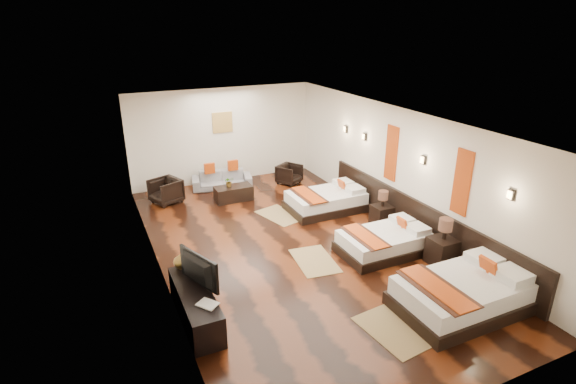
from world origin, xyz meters
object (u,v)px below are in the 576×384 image
armchair_right (289,174)px  table_plant (229,182)px  tv (194,271)px  sofa (222,180)px  nightstand_a (442,248)px  armchair_left (166,191)px  figurine (182,259)px  nightstand_b (382,213)px  bed_mid (385,242)px  tv_console (196,305)px  coffee_table (234,193)px  book (203,308)px  bed_near (463,293)px  bed_far (327,200)px

armchair_right → table_plant: table_plant is taller
tv → sofa: size_ratio=0.57×
nightstand_a → armchair_left: bearing=128.3°
figurine → table_plant: (2.12, 3.93, -0.18)m
nightstand_b → sofa: size_ratio=0.51×
nightstand_a → sofa: bearing=114.2°
nightstand_b → tv: tv is taller
bed_mid → tv_console: 4.23m
bed_mid → nightstand_a: size_ratio=1.89×
tv_console → coffee_table: tv_console is taller
tv → figurine: 0.68m
bed_mid → coffee_table: bearing=115.6°
nightstand_b → coffee_table: 4.04m
coffee_table → table_plant: size_ratio=3.64×
nightstand_a → tv_console: nightstand_a is taller
bed_mid → nightstand_a: 1.16m
coffee_table → tv_console: bearing=-115.3°
bed_mid → nightstand_b: (0.75, 1.15, 0.06)m
book → armchair_right: 7.13m
sofa → armchair_right: armchair_right is taller
bed_mid → nightstand_b: nightstand_b is taller
bed_mid → table_plant: (-2.08, 4.16, 0.29)m
bed_mid → armchair_right: bed_mid is taller
bed_near → sofa: size_ratio=1.31×
bed_near → bed_mid: bed_near is taller
tv → nightstand_b: bearing=-93.6°
bed_near → book: 4.34m
tv_console → coffee_table: size_ratio=1.80×
bed_near → sofa: bed_near is taller
nightstand_b → figurine: figurine is taller
bed_mid → armchair_left: (-3.67, 4.71, 0.09)m
bed_mid → tv: 4.21m
coffee_table → nightstand_b: bearing=-47.6°
book → tv_console: bearing=90.0°
bed_near → armchair_right: size_ratio=3.49×
bed_far → table_plant: bed_far is taller
nightstand_a → coffee_table: 5.70m
tv → coffee_table: bearing=-47.0°
bed_mid → book: bed_mid is taller
bed_near → bed_mid: (-0.00, 2.18, -0.05)m
tv_console → armchair_left: bearing=84.4°
nightstand_a → book: size_ratio=3.19×
tv_console → coffee_table: (2.22, 4.70, -0.08)m
nightstand_a → tv: size_ratio=1.02×
sofa → tv: bearing=-98.4°
bed_mid → figurine: 4.23m
tv_console → book: 0.61m
armchair_right → nightstand_a: bearing=-113.8°
bed_far → table_plant: 2.69m
coffee_table → figurine: bearing=-119.7°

